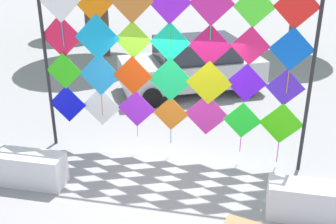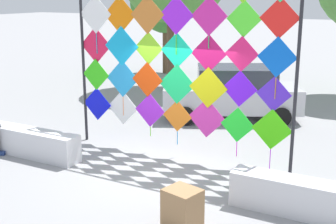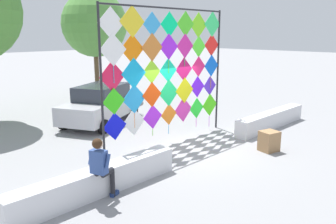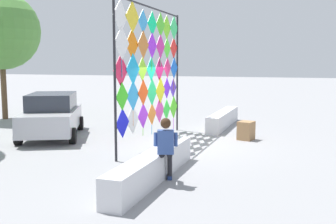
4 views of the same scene
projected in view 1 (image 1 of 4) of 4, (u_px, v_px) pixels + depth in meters
ground at (166, 184)px, 7.93m from camera, size 120.00×120.00×0.00m
kite_display_rack at (168, 36)px, 7.88m from camera, size 5.31×0.11×4.43m
parked_car at (193, 65)px, 12.02m from camera, size 4.34×3.31×1.55m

